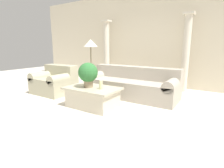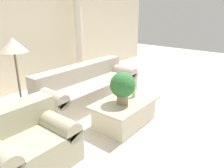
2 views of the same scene
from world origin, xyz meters
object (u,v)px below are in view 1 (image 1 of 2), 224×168
loveseat (55,81)px  potted_plant (88,73)px  floor_lamp (91,46)px  sofa_long (131,85)px  coffee_table (92,97)px

loveseat → potted_plant: size_ratio=2.04×
floor_lamp → potted_plant: bearing=-52.6°
sofa_long → potted_plant: bearing=-109.5°
floor_lamp → sofa_long: bearing=-5.3°
sofa_long → coffee_table: size_ratio=2.06×
coffee_table → floor_lamp: bearing=130.0°
coffee_table → floor_lamp: 2.11m
sofa_long → potted_plant: size_ratio=4.51×
sofa_long → coffee_table: (-0.34, -1.23, -0.10)m
sofa_long → loveseat: bearing=-157.1°
loveseat → floor_lamp: bearing=61.6°
loveseat → sofa_long: bearing=22.9°
sofa_long → floor_lamp: (-1.50, 0.14, 1.02)m
potted_plant → floor_lamp: size_ratio=0.35×
sofa_long → loveseat: size_ratio=2.21×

